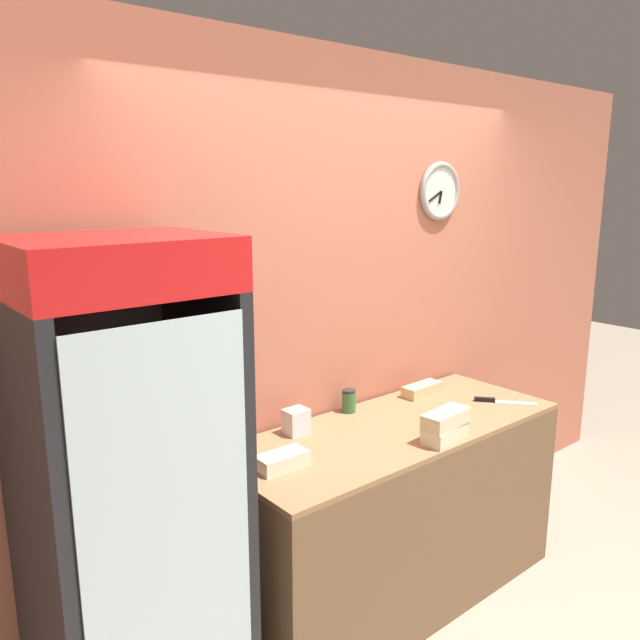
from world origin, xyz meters
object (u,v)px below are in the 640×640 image
at_px(sandwich_flat_left, 422,389).
at_px(condiment_jar, 349,401).
at_px(sandwich_stack_bottom, 445,433).
at_px(chefs_knife, 497,401).
at_px(beverage_cooler, 123,480).
at_px(napkin_dispenser, 296,421).
at_px(sandwich_stack_middle, 446,418).
at_px(sandwich_flat_right, 282,461).

bearing_deg(sandwich_flat_left, condiment_jar, 172.78).
relative_size(sandwich_stack_bottom, chefs_knife, 0.98).
xyz_separation_m(beverage_cooler, napkin_dispenser, (0.90, 0.16, -0.06)).
relative_size(sandwich_stack_bottom, condiment_jar, 2.24).
relative_size(sandwich_flat_left, condiment_jar, 2.13).
distance_m(chefs_knife, napkin_dispenser, 1.14).
bearing_deg(condiment_jar, napkin_dispenser, -172.36).
height_order(beverage_cooler, sandwich_stack_middle, beverage_cooler).
bearing_deg(sandwich_stack_middle, beverage_cooler, 166.37).
bearing_deg(condiment_jar, sandwich_flat_right, -155.00).
relative_size(sandwich_stack_bottom, sandwich_stack_middle, 1.01).
distance_m(sandwich_stack_middle, condiment_jar, 0.56).
bearing_deg(condiment_jar, beverage_cooler, -170.53).
bearing_deg(sandwich_flat_right, napkin_dispenser, 43.30).
bearing_deg(sandwich_stack_bottom, beverage_cooler, 166.37).
bearing_deg(sandwich_flat_right, sandwich_stack_bottom, -18.42).
height_order(sandwich_stack_middle, sandwich_flat_left, sandwich_stack_middle).
bearing_deg(sandwich_stack_bottom, sandwich_flat_left, 50.77).
distance_m(sandwich_stack_middle, napkin_dispenser, 0.69).
xyz_separation_m(sandwich_stack_middle, napkin_dispenser, (-0.48, 0.50, -0.05)).
height_order(sandwich_flat_left, condiment_jar, condiment_jar).
distance_m(sandwich_flat_left, chefs_knife, 0.40).
xyz_separation_m(sandwich_stack_bottom, sandwich_flat_left, (0.40, 0.49, -0.01)).
distance_m(sandwich_flat_left, sandwich_flat_right, 1.16).
distance_m(sandwich_flat_right, napkin_dispenser, 0.37).
distance_m(sandwich_stack_bottom, napkin_dispenser, 0.69).
relative_size(sandwich_stack_bottom, sandwich_flat_right, 1.21).
distance_m(sandwich_stack_bottom, sandwich_flat_left, 0.63).
relative_size(beverage_cooler, sandwich_stack_middle, 7.26).
height_order(sandwich_flat_left, sandwich_flat_right, sandwich_flat_right).
distance_m(beverage_cooler, condiment_jar, 1.30).
xyz_separation_m(sandwich_flat_left, sandwich_flat_right, (-1.14, -0.24, 0.00)).
height_order(sandwich_stack_bottom, sandwich_stack_middle, sandwich_stack_middle).
bearing_deg(sandwich_flat_right, condiment_jar, 25.00).
relative_size(sandwich_stack_middle, sandwich_flat_right, 1.20).
bearing_deg(sandwich_stack_middle, condiment_jar, 99.79).
bearing_deg(sandwich_flat_left, chefs_knife, -57.39).
bearing_deg(sandwich_stack_bottom, sandwich_stack_middle, 0.00).
bearing_deg(beverage_cooler, sandwich_stack_bottom, -13.63).
distance_m(sandwich_flat_right, condiment_jar, 0.71).
distance_m(sandwich_flat_right, chefs_knife, 1.36).
height_order(sandwich_flat_right, chefs_knife, sandwich_flat_right).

